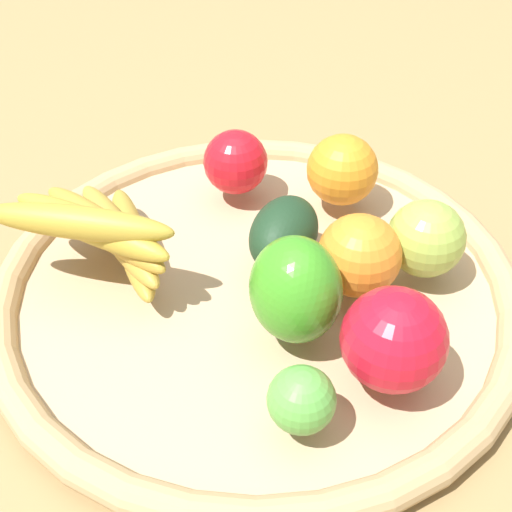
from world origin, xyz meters
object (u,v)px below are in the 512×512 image
Objects in this scene: apple_0 at (235,162)px; apple_2 at (392,340)px; orange_0 at (358,255)px; banana_bunch at (104,230)px; apple_1 at (425,238)px; avocado at (283,233)px; bell_pepper at (294,290)px; lime_0 at (300,400)px; orange_1 at (341,170)px.

apple_0 is 0.82× the size of apple_2.
orange_0 is 0.22m from banana_bunch.
apple_0 is 0.39× the size of banana_bunch.
avocado is at bearing 83.80° from apple_1.
bell_pepper reaches higher than lime_0.
bell_pepper reaches higher than apple_1.
orange_0 is 0.90× the size of apple_2.
apple_1 reaches higher than lime_0.
apple_1 is at bearing -126.29° from apple_0.
orange_0 is at bearing 112.06° from apple_1.
bell_pepper reaches higher than avocado.
bell_pepper is 1.31× the size of apple_1.
avocado reaches higher than lime_0.
apple_0 is 0.92× the size of orange_1.
apple_1 reaches higher than apple_0.
lime_0 is (-0.18, -0.01, -0.00)m from avocado.
apple_0 is 0.16m from banana_bunch.
apple_2 is at bearing -148.25° from bell_pepper.
apple_0 is 1.33× the size of lime_0.
apple_2 is (-0.25, -0.12, 0.01)m from apple_0.
apple_1 is at bearing -34.89° from lime_0.
orange_1 is (0.09, -0.06, 0.01)m from avocado.
banana_bunch is 3.43× the size of lime_0.
lime_0 is at bearing -177.72° from avocado.
orange_1 reaches higher than apple_0.
bell_pepper is at bearing -165.49° from apple_0.
apple_2 is at bearing -151.03° from avocado.
avocado is 0.16m from banana_bunch.
orange_1 is at bearing -99.71° from apple_0.
apple_1 is at bearing -96.20° from avocado.
banana_bunch is at bearing 93.35° from avocado.
banana_bunch is (-0.12, 0.11, 0.01)m from apple_0.
orange_1 is (-0.02, -0.11, 0.00)m from apple_0.
lime_0 is at bearing -136.22° from banana_bunch.
avocado is at bearing 28.97° from apple_2.
apple_0 is at bearing 53.71° from apple_1.
orange_1 is 0.19m from bell_pepper.
apple_2 is at bearing 159.05° from apple_1.
orange_1 is at bearing 3.91° from apple_2.
avocado is 1.75× the size of lime_0.
bell_pepper reaches higher than banana_bunch.
lime_0 is (-0.17, 0.12, -0.01)m from apple_1.
apple_1 is (-0.12, -0.17, 0.00)m from apple_0.
bell_pepper is at bearing 132.55° from orange_0.
banana_bunch reaches higher than apple_2.
avocado is 0.96× the size of bell_pepper.
avocado is 1.25× the size of apple_1.
orange_1 is 0.79× the size of bell_pepper.
apple_2 is (-0.05, -0.07, -0.01)m from bell_pepper.
avocado is 0.11m from orange_1.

